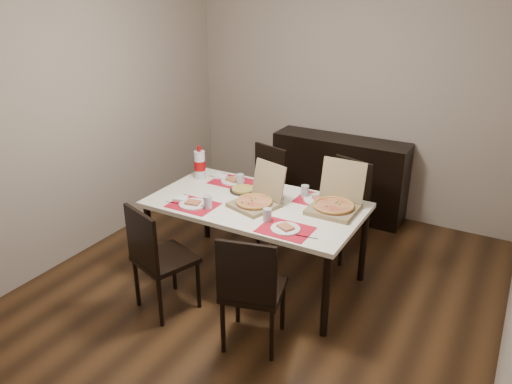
% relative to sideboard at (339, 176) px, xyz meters
% --- Properties ---
extents(ground, '(3.80, 4.00, 0.02)m').
position_rel_sideboard_xyz_m(ground, '(0.00, -1.78, -0.46)').
color(ground, '#402713').
rests_on(ground, ground).
extents(room_walls, '(3.84, 4.02, 2.62)m').
position_rel_sideboard_xyz_m(room_walls, '(0.00, -1.35, 1.28)').
color(room_walls, gray).
rests_on(room_walls, ground).
extents(sideboard, '(1.50, 0.40, 0.90)m').
position_rel_sideboard_xyz_m(sideboard, '(0.00, 0.00, 0.00)').
color(sideboard, black).
rests_on(sideboard, ground).
extents(dining_table, '(1.80, 1.00, 0.75)m').
position_rel_sideboard_xyz_m(dining_table, '(-0.14, -1.67, 0.23)').
color(dining_table, '#F4E8CD').
rests_on(dining_table, ground).
extents(chair_near_left, '(0.53, 0.53, 0.93)m').
position_rel_sideboard_xyz_m(chair_near_left, '(-0.58, -2.47, 0.06)').
color(chair_near_left, black).
rests_on(chair_near_left, ground).
extents(chair_near_right, '(0.51, 0.51, 0.93)m').
position_rel_sideboard_xyz_m(chair_near_right, '(0.28, -2.50, 0.06)').
color(chair_near_right, black).
rests_on(chair_near_right, ground).
extents(chair_far_left, '(0.51, 0.51, 0.93)m').
position_rel_sideboard_xyz_m(chair_far_left, '(-0.54, -0.83, 0.06)').
color(chair_far_left, black).
rests_on(chair_far_left, ground).
extents(chair_far_right, '(0.52, 0.52, 0.93)m').
position_rel_sideboard_xyz_m(chair_far_right, '(0.35, -0.80, 0.06)').
color(chair_far_right, black).
rests_on(chair_far_right, ground).
extents(setting_near_left, '(0.44, 0.30, 0.11)m').
position_rel_sideboard_xyz_m(setting_near_left, '(-0.56, -1.97, 0.32)').
color(setting_near_left, red).
rests_on(setting_near_left, dining_table).
extents(setting_near_right, '(0.50, 0.30, 0.11)m').
position_rel_sideboard_xyz_m(setting_near_right, '(0.25, -1.98, 0.32)').
color(setting_near_right, red).
rests_on(setting_near_right, dining_table).
extents(setting_far_left, '(0.49, 0.30, 0.11)m').
position_rel_sideboard_xyz_m(setting_far_left, '(-0.55, -1.37, 0.32)').
color(setting_far_left, red).
rests_on(setting_far_left, dining_table).
extents(setting_far_right, '(0.47, 0.30, 0.11)m').
position_rel_sideboard_xyz_m(setting_far_right, '(0.28, -1.36, 0.32)').
color(setting_far_right, red).
rests_on(setting_far_right, dining_table).
extents(napkin_loose, '(0.16, 0.15, 0.02)m').
position_rel_sideboard_xyz_m(napkin_loose, '(-0.12, -1.79, 0.31)').
color(napkin_loose, white).
rests_on(napkin_loose, dining_table).
extents(pizza_box_center, '(0.44, 0.47, 0.35)m').
position_rel_sideboard_xyz_m(pizza_box_center, '(-0.10, -1.72, 0.36)').
color(pizza_box_center, olive).
rests_on(pizza_box_center, dining_table).
extents(pizza_box_right, '(0.38, 0.42, 0.38)m').
position_rel_sideboard_xyz_m(pizza_box_right, '(0.50, -1.48, 0.36)').
color(pizza_box_right, olive).
rests_on(pizza_box_right, dining_table).
extents(faina_plate, '(0.24, 0.24, 0.03)m').
position_rel_sideboard_xyz_m(faina_plate, '(-0.37, -1.51, 0.31)').
color(faina_plate, black).
rests_on(faina_plate, dining_table).
extents(dip_bowl, '(0.17, 0.17, 0.03)m').
position_rel_sideboard_xyz_m(dip_bowl, '(-0.02, -1.52, 0.32)').
color(dip_bowl, white).
rests_on(dip_bowl, dining_table).
extents(soda_bottle, '(0.11, 0.11, 0.32)m').
position_rel_sideboard_xyz_m(soda_bottle, '(-0.89, -1.43, 0.44)').
color(soda_bottle, silver).
rests_on(soda_bottle, dining_table).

